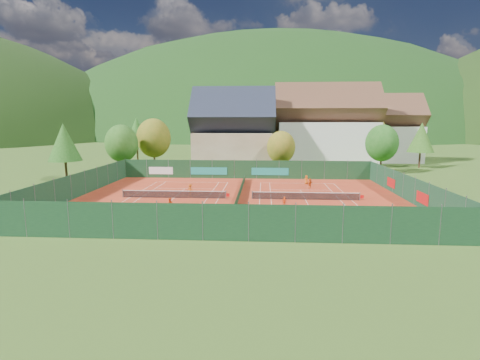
% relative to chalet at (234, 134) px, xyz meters
% --- Properties ---
extents(ground, '(600.00, 600.00, 0.00)m').
position_rel_chalet_xyz_m(ground, '(3.00, -30.00, -6.64)').
color(ground, '#32531A').
rests_on(ground, ground).
extents(clay_pad, '(40.00, 32.00, 0.01)m').
position_rel_chalet_xyz_m(clay_pad, '(3.00, -30.00, -6.62)').
color(clay_pad, '#A52F18').
rests_on(clay_pad, ground).
extents(court_markings_left, '(11.03, 23.83, 0.00)m').
position_rel_chalet_xyz_m(court_markings_left, '(-5.00, -30.00, -6.61)').
color(court_markings_left, white).
rests_on(court_markings_left, ground).
extents(court_markings_right, '(11.03, 23.83, 0.00)m').
position_rel_chalet_xyz_m(court_markings_right, '(11.00, -30.00, -6.61)').
color(court_markings_right, white).
rests_on(court_markings_right, ground).
extents(tennis_net_left, '(13.30, 0.10, 1.02)m').
position_rel_chalet_xyz_m(tennis_net_left, '(-4.85, -30.00, -6.12)').
color(tennis_net_left, '#59595B').
rests_on(tennis_net_left, ground).
extents(tennis_net_right, '(13.30, 0.10, 1.02)m').
position_rel_chalet_xyz_m(tennis_net_right, '(11.15, -30.00, -6.12)').
color(tennis_net_right, '#59595B').
rests_on(tennis_net_right, ground).
extents(court_divider, '(0.03, 28.80, 1.00)m').
position_rel_chalet_xyz_m(court_divider, '(3.00, -30.00, -6.12)').
color(court_divider, '#12331C').
rests_on(court_divider, ground).
extents(fence_north, '(40.00, 0.10, 3.00)m').
position_rel_chalet_xyz_m(fence_north, '(2.54, -14.01, -5.16)').
color(fence_north, '#13361B').
rests_on(fence_north, ground).
extents(fence_south, '(40.00, 0.04, 3.00)m').
position_rel_chalet_xyz_m(fence_south, '(3.00, -46.00, -5.12)').
color(fence_south, '#12321A').
rests_on(fence_south, ground).
extents(fence_west, '(0.04, 32.00, 3.00)m').
position_rel_chalet_xyz_m(fence_west, '(-17.00, -30.00, -5.12)').
color(fence_west, '#163D23').
rests_on(fence_west, ground).
extents(fence_east, '(0.09, 32.00, 3.00)m').
position_rel_chalet_xyz_m(fence_east, '(23.00, -29.95, -5.14)').
color(fence_east, '#143922').
rests_on(fence_east, ground).
extents(chalet, '(16.20, 12.00, 16.00)m').
position_rel_chalet_xyz_m(chalet, '(0.00, 0.00, 0.00)').
color(chalet, tan).
rests_on(chalet, ground).
extents(hotel_block_a, '(21.60, 11.00, 17.25)m').
position_rel_chalet_xyz_m(hotel_block_a, '(19.00, 6.00, 0.76)').
color(hotel_block_a, silver).
rests_on(hotel_block_a, ground).
extents(hotel_block_b, '(17.28, 10.00, 15.50)m').
position_rel_chalet_xyz_m(hotel_block_b, '(33.00, 14.00, -0.01)').
color(hotel_block_b, silver).
rests_on(hotel_block_b, ground).
extents(tree_west_front, '(5.72, 5.72, 8.69)m').
position_rel_chalet_xyz_m(tree_west_front, '(-19.00, -10.00, -1.23)').
color(tree_west_front, '#4C301B').
rests_on(tree_west_front, ground).
extents(tree_west_mid, '(6.44, 6.44, 9.78)m').
position_rel_chalet_xyz_m(tree_west_mid, '(-15.00, -4.00, -0.56)').
color(tree_west_mid, '#482A19').
rests_on(tree_west_mid, ground).
extents(tree_west_back, '(5.60, 5.60, 10.00)m').
position_rel_chalet_xyz_m(tree_west_back, '(-21.00, 4.00, 0.11)').
color(tree_west_back, '#4B301B').
rests_on(tree_west_back, ground).
extents(tree_center, '(5.01, 5.01, 7.60)m').
position_rel_chalet_xyz_m(tree_center, '(9.00, -8.00, -1.91)').
color(tree_center, '#462819').
rests_on(tree_center, ground).
extents(tree_east_front, '(5.72, 5.72, 8.69)m').
position_rel_chalet_xyz_m(tree_east_front, '(27.00, -6.00, -1.23)').
color(tree_east_front, '#472C19').
rests_on(tree_east_front, ground).
extents(tree_east_mid, '(5.04, 5.04, 9.00)m').
position_rel_chalet_xyz_m(tree_east_mid, '(37.00, 2.00, -0.56)').
color(tree_east_mid, '#4C2F1B').
rests_on(tree_east_mid, ground).
extents(tree_west_side, '(5.04, 5.04, 9.00)m').
position_rel_chalet_xyz_m(tree_west_side, '(-25.00, -18.00, -0.56)').
color(tree_west_side, '#422817').
rests_on(tree_west_side, ground).
extents(tree_east_back, '(7.15, 7.15, 10.86)m').
position_rel_chalet_xyz_m(tree_east_back, '(29.00, 10.00, 0.12)').
color(tree_east_back, '#442B18').
rests_on(tree_east_back, ground).
extents(mountain_backdrop, '(820.00, 530.00, 242.00)m').
position_rel_chalet_xyz_m(mountain_backdrop, '(31.54, 203.48, -46.26)').
color(mountain_backdrop, black).
rests_on(mountain_backdrop, ground).
extents(ball_hopper, '(0.34, 0.34, 0.80)m').
position_rel_chalet_xyz_m(ball_hopper, '(15.47, -41.34, -6.07)').
color(ball_hopper, slate).
rests_on(ball_hopper, ground).
extents(loose_ball_0, '(0.07, 0.07, 0.07)m').
position_rel_chalet_xyz_m(loose_ball_0, '(-8.65, -34.85, -6.59)').
color(loose_ball_0, '#CCD833').
rests_on(loose_ball_0, ground).
extents(loose_ball_1, '(0.07, 0.07, 0.07)m').
position_rel_chalet_xyz_m(loose_ball_1, '(10.92, -41.20, -6.59)').
color(loose_ball_1, '#CCD833').
rests_on(loose_ball_1, ground).
extents(player_left_near, '(0.49, 0.34, 1.29)m').
position_rel_chalet_xyz_m(player_left_near, '(-5.82, -40.87, -5.98)').
color(player_left_near, orange).
rests_on(player_left_near, ground).
extents(player_left_mid, '(0.88, 0.85, 1.43)m').
position_rel_chalet_xyz_m(player_left_mid, '(-3.80, -36.70, -5.91)').
color(player_left_mid, '#E74A14').
rests_on(player_left_mid, ground).
extents(player_left_far, '(1.09, 0.80, 1.52)m').
position_rel_chalet_xyz_m(player_left_far, '(-3.26, -28.48, -5.87)').
color(player_left_far, '#CA5111').
rests_on(player_left_far, ground).
extents(player_right_near, '(0.75, 0.51, 1.18)m').
position_rel_chalet_xyz_m(player_right_near, '(8.23, -34.02, -6.03)').
color(player_right_near, '#FA5516').
rests_on(player_right_near, ground).
extents(player_right_far_a, '(0.76, 0.61, 1.34)m').
position_rel_chalet_xyz_m(player_right_far_a, '(12.32, -18.89, -5.95)').
color(player_right_far_a, '#CF5E12').
rests_on(player_right_far_a, ground).
extents(player_right_far_b, '(1.34, 1.03, 1.41)m').
position_rel_chalet_xyz_m(player_right_far_b, '(12.41, -22.42, -5.92)').
color(player_right_far_b, '#D14E12').
rests_on(player_right_far_b, ground).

